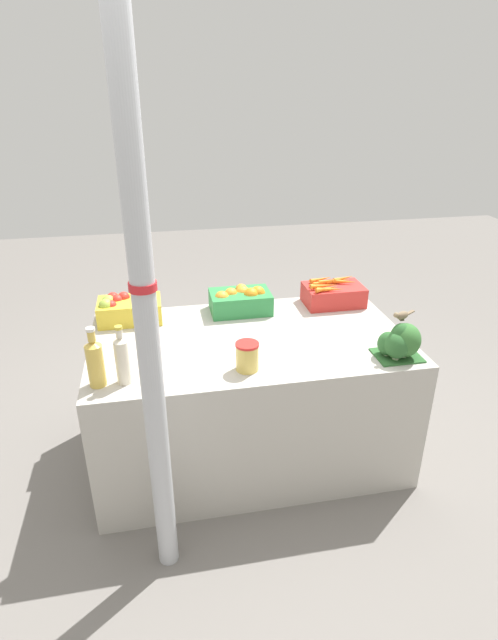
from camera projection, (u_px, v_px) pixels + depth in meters
The scene contains 11 objects.
ground_plane at pixel (249, 449), 2.95m from camera, with size 10.00×10.00×0.00m, color slate.
market_table at pixel (249, 396), 2.79m from camera, with size 1.65×0.95×0.75m, color #B7B2A8.
support_pole at pixel (146, 318), 1.76m from camera, with size 0.10×0.10×2.42m.
apple_crate at pixel (129, 308), 2.79m from camera, with size 0.35×0.23×0.16m.
orange_crate at pixel (241, 300), 2.90m from camera, with size 0.35×0.23×0.15m.
carrot_crate at pixel (333, 294), 3.00m from camera, with size 0.35×0.24×0.15m.
broccoli_pile at pixel (400, 342), 2.39m from camera, with size 0.22×0.19×0.19m.
juice_bottle_golden at pixel (95, 362), 2.16m from camera, with size 0.08×0.08×0.28m.
juice_bottle_cloudy at pixel (122, 359), 2.18m from camera, with size 0.06×0.06×0.28m.
pickle_jar at pixel (247, 356), 2.31m from camera, with size 0.11×0.11×0.14m.
sparrow_bird at pixel (402, 315), 2.37m from camera, with size 0.13×0.06×0.05m.
Camera 1 is at (-0.45, -2.30, 1.95)m, focal length 28.00 mm.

